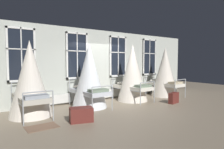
% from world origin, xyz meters
% --- Properties ---
extents(ground, '(20.87, 20.87, 0.00)m').
position_xyz_m(ground, '(0.00, 0.00, 0.00)').
color(ground, gray).
extents(back_wall_with_windows, '(11.44, 0.10, 3.11)m').
position_xyz_m(back_wall_with_windows, '(0.00, 1.25, 1.55)').
color(back_wall_with_windows, '#B2B7AD').
rests_on(back_wall_with_windows, ground).
extents(window_bank, '(7.32, 0.10, 2.84)m').
position_xyz_m(window_bank, '(0.00, 1.13, 1.08)').
color(window_bank, black).
rests_on(window_bank, ground).
extents(cot_first, '(1.33, 1.82, 2.37)m').
position_xyz_m(cot_first, '(-3.14, 0.13, 1.15)').
color(cot_first, '#9EA3A8').
rests_on(cot_first, ground).
extents(cot_second, '(1.33, 1.82, 2.39)m').
position_xyz_m(cot_second, '(-1.06, 0.12, 1.16)').
color(cot_second, '#9EA3A8').
rests_on(cot_second, ground).
extents(cot_third, '(1.33, 1.84, 2.45)m').
position_xyz_m(cot_third, '(1.10, 0.14, 1.19)').
color(cot_third, '#9EA3A8').
rests_on(cot_third, ground).
extents(cot_fourth, '(1.33, 1.83, 2.43)m').
position_xyz_m(cot_fourth, '(3.21, 0.11, 1.18)').
color(cot_fourth, '#9EA3A8').
rests_on(cot_fourth, ground).
extents(rug_first, '(0.81, 0.57, 0.01)m').
position_xyz_m(rug_first, '(-3.18, -1.16, 0.01)').
color(rug_first, brown).
rests_on(rug_first, ground).
extents(suitcase_dark, '(0.59, 0.31, 0.47)m').
position_xyz_m(suitcase_dark, '(2.11, -1.27, 0.22)').
color(suitcase_dark, '#5B231E').
rests_on(suitcase_dark, ground).
extents(travel_trunk, '(0.73, 0.56, 0.41)m').
position_xyz_m(travel_trunk, '(-2.12, -1.31, 0.20)').
color(travel_trunk, '#5B231E').
rests_on(travel_trunk, ground).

